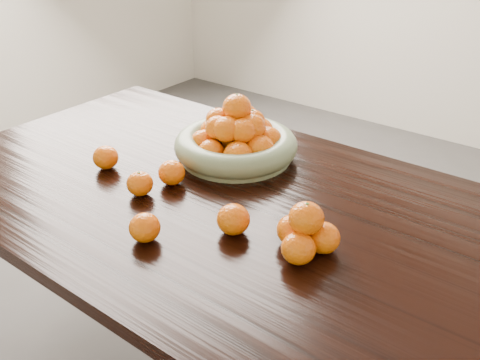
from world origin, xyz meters
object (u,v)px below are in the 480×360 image
Objects in this scene: orange_pyramid at (305,233)px; loose_orange_0 at (140,184)px; fruit_bowl at (237,140)px; dining_table at (256,237)px.

orange_pyramid reaches higher than loose_orange_0.
loose_orange_0 is (-0.06, -0.34, -0.03)m from fruit_bowl.
loose_orange_0 is at bearing -100.73° from fruit_bowl.
dining_table is 5.29× the size of fruit_bowl.
fruit_bowl is at bearing 79.27° from loose_orange_0.
orange_pyramid is at bearing -34.74° from fruit_bowl.
orange_pyramid is 2.06× the size of loose_orange_0.
loose_orange_0 is at bearing -174.70° from orange_pyramid.
fruit_bowl is 0.52m from orange_pyramid.
dining_table is 0.26m from orange_pyramid.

